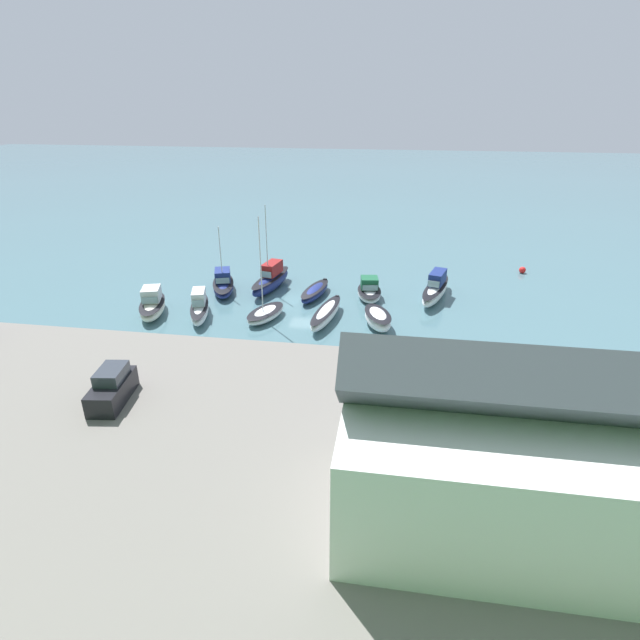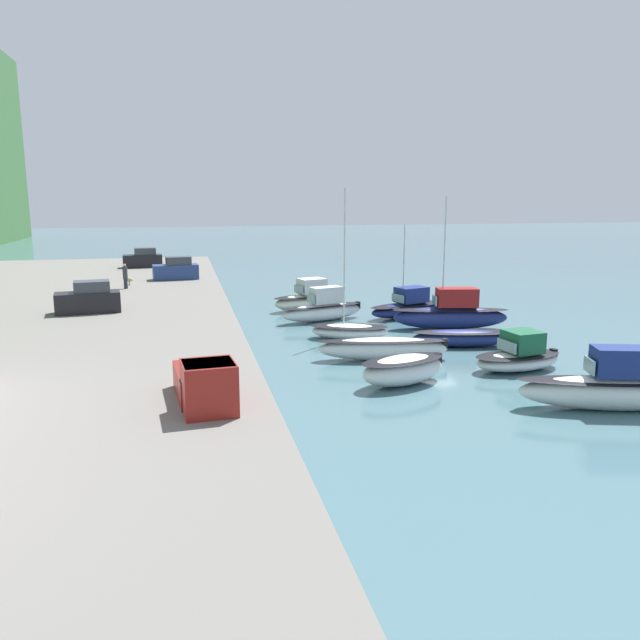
{
  "view_description": "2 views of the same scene",
  "coord_description": "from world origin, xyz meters",
  "px_view_note": "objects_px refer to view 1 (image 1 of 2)",
  "views": [
    {
      "loc": [
        -9.07,
        46.55,
        19.18
      ],
      "look_at": [
        -3.15,
        8.28,
        1.75
      ],
      "focal_mm": 28.0,
      "sensor_mm": 36.0,
      "label": 1
    },
    {
      "loc": [
        -36.27,
        15.62,
        9.27
      ],
      "look_at": [
        0.95,
        7.37,
        1.67
      ],
      "focal_mm": 35.0,
      "sensor_mm": 36.0,
      "label": 2
    }
  ],
  "objects_px": {
    "moored_boat_4": "(152,305)",
    "moored_boat_8": "(271,280)",
    "parked_car_1": "(112,388)",
    "mooring_buoy_0": "(522,270)",
    "moored_boat_7": "(315,292)",
    "pickup_truck_0": "(446,361)",
    "moored_boat_9": "(223,284)",
    "moored_boat_6": "(369,291)",
    "moored_boat_3": "(200,307)",
    "moored_boat_0": "(378,319)",
    "moored_boat_5": "(436,289)",
    "moored_boat_2": "(265,314)",
    "moored_boat_1": "(326,314)"
  },
  "relations": [
    {
      "from": "moored_boat_6",
      "to": "moored_boat_1",
      "type": "bearing_deg",
      "value": 53.2
    },
    {
      "from": "moored_boat_3",
      "to": "moored_boat_4",
      "type": "height_order",
      "value": "moored_boat_4"
    },
    {
      "from": "moored_boat_7",
      "to": "moored_boat_8",
      "type": "xyz_separation_m",
      "value": [
        5.04,
        -1.48,
        0.52
      ]
    },
    {
      "from": "moored_boat_0",
      "to": "moored_boat_2",
      "type": "relative_size",
      "value": 0.53
    },
    {
      "from": "moored_boat_3",
      "to": "moored_boat_5",
      "type": "relative_size",
      "value": 0.8
    },
    {
      "from": "moored_boat_2",
      "to": "moored_boat_4",
      "type": "xyz_separation_m",
      "value": [
        10.97,
        0.47,
        0.39
      ]
    },
    {
      "from": "moored_boat_7",
      "to": "moored_boat_9",
      "type": "xyz_separation_m",
      "value": [
        9.96,
        -0.12,
        0.27
      ]
    },
    {
      "from": "moored_boat_8",
      "to": "pickup_truck_0",
      "type": "height_order",
      "value": "moored_boat_8"
    },
    {
      "from": "moored_boat_5",
      "to": "pickup_truck_0",
      "type": "bearing_deg",
      "value": 105.06
    },
    {
      "from": "moored_boat_1",
      "to": "moored_boat_3",
      "type": "relative_size",
      "value": 1.12
    },
    {
      "from": "pickup_truck_0",
      "to": "mooring_buoy_0",
      "type": "distance_m",
      "value": 29.77
    },
    {
      "from": "moored_boat_3",
      "to": "moored_boat_8",
      "type": "xyz_separation_m",
      "value": [
        -4.91,
        -8.18,
        0.17
      ]
    },
    {
      "from": "moored_boat_2",
      "to": "moored_boat_8",
      "type": "relative_size",
      "value": 1.06
    },
    {
      "from": "pickup_truck_0",
      "to": "mooring_buoy_0",
      "type": "xyz_separation_m",
      "value": [
        -11.02,
        -27.59,
        -1.89
      ]
    },
    {
      "from": "moored_boat_4",
      "to": "moored_boat_7",
      "type": "relative_size",
      "value": 1.01
    },
    {
      "from": "moored_boat_5",
      "to": "moored_boat_2",
      "type": "bearing_deg",
      "value": 42.23
    },
    {
      "from": "moored_boat_1",
      "to": "moored_boat_5",
      "type": "xyz_separation_m",
      "value": [
        -10.36,
        -7.34,
        0.34
      ]
    },
    {
      "from": "moored_boat_0",
      "to": "moored_boat_7",
      "type": "xyz_separation_m",
      "value": [
        6.79,
        -6.4,
        -0.22
      ]
    },
    {
      "from": "moored_boat_8",
      "to": "moored_boat_9",
      "type": "xyz_separation_m",
      "value": [
        4.92,
        1.37,
        -0.25
      ]
    },
    {
      "from": "moored_boat_9",
      "to": "pickup_truck_0",
      "type": "relative_size",
      "value": 1.48
    },
    {
      "from": "moored_boat_2",
      "to": "moored_boat_0",
      "type": "bearing_deg",
      "value": -161.4
    },
    {
      "from": "moored_boat_4",
      "to": "parked_car_1",
      "type": "relative_size",
      "value": 1.5
    },
    {
      "from": "moored_boat_3",
      "to": "moored_boat_7",
      "type": "relative_size",
      "value": 1.06
    },
    {
      "from": "mooring_buoy_0",
      "to": "pickup_truck_0",
      "type": "bearing_deg",
      "value": 68.22
    },
    {
      "from": "pickup_truck_0",
      "to": "moored_boat_6",
      "type": "bearing_deg",
      "value": -164.44
    },
    {
      "from": "parked_car_1",
      "to": "moored_boat_7",
      "type": "bearing_deg",
      "value": -119.11
    },
    {
      "from": "moored_boat_8",
      "to": "mooring_buoy_0",
      "type": "bearing_deg",
      "value": -149.32
    },
    {
      "from": "moored_boat_3",
      "to": "pickup_truck_0",
      "type": "bearing_deg",
      "value": 139.61
    },
    {
      "from": "moored_boat_8",
      "to": "moored_boat_9",
      "type": "height_order",
      "value": "moored_boat_8"
    },
    {
      "from": "moored_boat_7",
      "to": "mooring_buoy_0",
      "type": "xyz_separation_m",
      "value": [
        -23.03,
        -11.33,
        -0.2
      ]
    },
    {
      "from": "parked_car_1",
      "to": "mooring_buoy_0",
      "type": "xyz_separation_m",
      "value": [
        -32.18,
        -34.59,
        -1.99
      ]
    },
    {
      "from": "parked_car_1",
      "to": "mooring_buoy_0",
      "type": "bearing_deg",
      "value": -140.56
    },
    {
      "from": "mooring_buoy_0",
      "to": "moored_boat_0",
      "type": "bearing_deg",
      "value": 47.52
    },
    {
      "from": "moored_boat_9",
      "to": "parked_car_1",
      "type": "bearing_deg",
      "value": 73.79
    },
    {
      "from": "moored_boat_3",
      "to": "moored_boat_9",
      "type": "height_order",
      "value": "moored_boat_9"
    },
    {
      "from": "moored_boat_7",
      "to": "pickup_truck_0",
      "type": "relative_size",
      "value": 1.35
    },
    {
      "from": "moored_boat_6",
      "to": "moored_boat_3",
      "type": "bearing_deg",
      "value": 17.42
    },
    {
      "from": "moored_boat_7",
      "to": "parked_car_1",
      "type": "distance_m",
      "value": 25.06
    },
    {
      "from": "moored_boat_6",
      "to": "mooring_buoy_0",
      "type": "bearing_deg",
      "value": -156.33
    },
    {
      "from": "moored_boat_0",
      "to": "moored_boat_6",
      "type": "height_order",
      "value": "moored_boat_6"
    },
    {
      "from": "moored_boat_0",
      "to": "moored_boat_8",
      "type": "xyz_separation_m",
      "value": [
        11.83,
        -7.88,
        0.3
      ]
    },
    {
      "from": "parked_car_1",
      "to": "moored_boat_5",
      "type": "bearing_deg",
      "value": -138.63
    },
    {
      "from": "moored_boat_2",
      "to": "moored_boat_8",
      "type": "height_order",
      "value": "moored_boat_2"
    },
    {
      "from": "moored_boat_5",
      "to": "moored_boat_6",
      "type": "xyz_separation_m",
      "value": [
        6.77,
        0.85,
        -0.29
      ]
    },
    {
      "from": "moored_boat_4",
      "to": "moored_boat_8",
      "type": "distance_m",
      "value": 12.68
    },
    {
      "from": "pickup_truck_0",
      "to": "moored_boat_0",
      "type": "bearing_deg",
      "value": -157.36
    },
    {
      "from": "moored_boat_5",
      "to": "pickup_truck_0",
      "type": "relative_size",
      "value": 1.78
    },
    {
      "from": "moored_boat_9",
      "to": "parked_car_1",
      "type": "relative_size",
      "value": 1.64
    },
    {
      "from": "pickup_truck_0",
      "to": "moored_boat_8",
      "type": "bearing_deg",
      "value": -141.37
    },
    {
      "from": "mooring_buoy_0",
      "to": "parked_car_1",
      "type": "bearing_deg",
      "value": 47.06
    }
  ]
}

